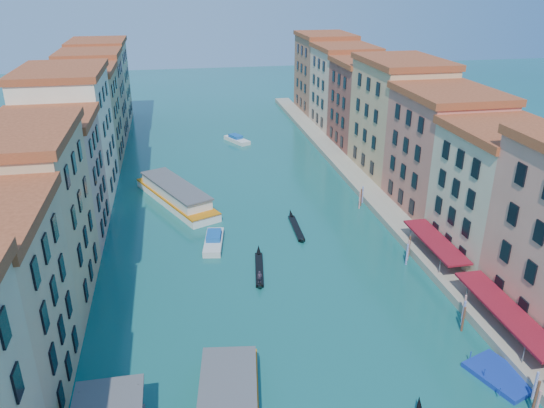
# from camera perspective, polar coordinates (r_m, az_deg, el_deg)

# --- Properties ---
(left_bank_palazzos) EXTENTS (12.80, 128.40, 21.00)m
(left_bank_palazzos) POSITION_cam_1_polar(r_m,az_deg,el_deg) (85.81, -21.52, 5.30)
(left_bank_palazzos) COLOR tan
(left_bank_palazzos) RESTS_ON ground
(right_bank_palazzos) EXTENTS (12.80, 128.40, 21.00)m
(right_bank_palazzos) POSITION_cam_1_polar(r_m,az_deg,el_deg) (93.13, 14.84, 7.53)
(right_bank_palazzos) COLOR #9D4941
(right_bank_palazzos) RESTS_ON ground
(quay) EXTENTS (4.00, 140.00, 1.00)m
(quay) POSITION_cam_1_polar(r_m,az_deg,el_deg) (92.97, 9.78, 1.93)
(quay) COLOR gray
(quay) RESTS_ON ground
(restaurant_awnings) EXTENTS (3.20, 44.55, 3.12)m
(restaurant_awnings) POSITION_cam_1_polar(r_m,az_deg,el_deg) (58.86, 24.21, -10.75)
(restaurant_awnings) COLOR maroon
(restaurant_awnings) RESTS_ON ground
(mooring_poles_right) EXTENTS (1.44, 54.24, 3.20)m
(mooring_poles_right) POSITION_cam_1_polar(r_m,az_deg,el_deg) (62.22, 18.65, -9.70)
(mooring_poles_right) COLOR #502B1B
(mooring_poles_right) RESTS_ON ground
(vaporetto_far) EXTENTS (13.14, 21.27, 3.15)m
(vaporetto_far) POSITION_cam_1_polar(r_m,az_deg,el_deg) (87.00, -10.32, 1.02)
(vaporetto_far) COLOR white
(vaporetto_far) RESTS_ON ground
(gondola_fore) EXTENTS (2.30, 10.44, 2.08)m
(gondola_fore) POSITION_cam_1_polar(r_m,az_deg,el_deg) (66.64, -1.39, -6.93)
(gondola_fore) COLOR black
(gondola_fore) RESTS_ON ground
(gondola_far) EXTENTS (1.26, 10.55, 1.49)m
(gondola_far) POSITION_cam_1_polar(r_m,az_deg,el_deg) (77.26, 2.60, -2.48)
(gondola_far) COLOR black
(gondola_far) RESTS_ON ground
(motorboat_mid) EXTENTS (3.53, 7.75, 1.55)m
(motorboat_mid) POSITION_cam_1_polar(r_m,az_deg,el_deg) (73.09, -6.29, -3.94)
(motorboat_mid) COLOR silver
(motorboat_mid) RESTS_ON ground
(motorboat_far) EXTENTS (5.34, 7.51, 1.50)m
(motorboat_far) POSITION_cam_1_polar(r_m,az_deg,el_deg) (118.34, -3.82, 6.96)
(motorboat_far) COLOR silver
(motorboat_far) RESTS_ON ground
(blue_dock) EXTENTS (5.63, 6.81, 0.49)m
(blue_dock) POSITION_cam_1_polar(r_m,az_deg,el_deg) (55.26, 23.40, -16.57)
(blue_dock) COLOR navy
(blue_dock) RESTS_ON ground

